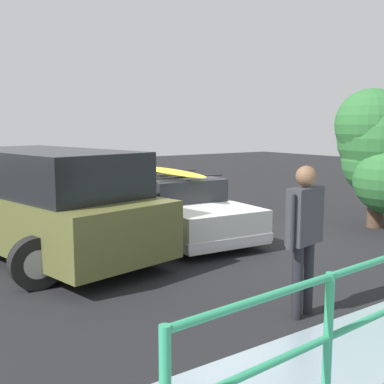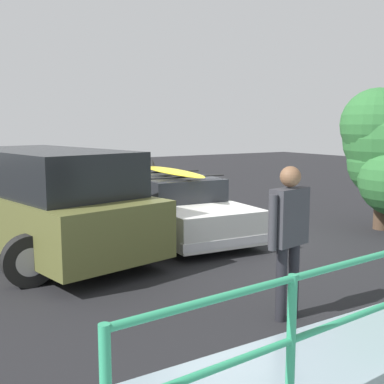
# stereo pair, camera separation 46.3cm
# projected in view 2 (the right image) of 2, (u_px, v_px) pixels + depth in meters

# --- Properties ---
(ground_plane) EXTENTS (44.00, 44.00, 0.02)m
(ground_plane) POSITION_uv_depth(u_px,v_px,m) (222.00, 238.00, 9.51)
(ground_plane) COLOR black
(ground_plane) RESTS_ON ground
(sedan_car) EXTENTS (2.47, 4.18, 1.46)m
(sedan_car) POSITION_uv_depth(u_px,v_px,m) (175.00, 207.00, 9.70)
(sedan_car) COLOR silver
(sedan_car) RESTS_ON ground
(suv_car) EXTENTS (3.14, 4.91, 1.80)m
(suv_car) POSITION_uv_depth(u_px,v_px,m) (46.00, 201.00, 8.19)
(suv_car) COLOR brown
(suv_car) RESTS_ON ground
(person_bystander) EXTENTS (0.67, 0.29, 1.76)m
(person_bystander) POSITION_uv_depth(u_px,v_px,m) (289.00, 228.00, 5.42)
(person_bystander) COLOR black
(person_bystander) RESTS_ON ground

